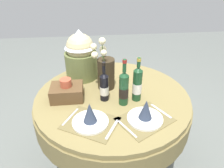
{
  "coord_description": "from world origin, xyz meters",
  "views": [
    {
      "loc": [
        -0.15,
        -1.37,
        1.69
      ],
      "look_at": [
        0.0,
        0.03,
        0.86
      ],
      "focal_mm": 33.06,
      "sensor_mm": 36.0,
      "label": 1
    }
  ],
  "objects": [
    {
      "name": "dining_table",
      "position": [
        0.0,
        0.0,
        0.63
      ],
      "size": [
        1.25,
        1.25,
        0.78
      ],
      "color": "olive",
      "rests_on": "ground"
    },
    {
      "name": "place_setting_right",
      "position": [
        0.18,
        -0.33,
        0.82
      ],
      "size": [
        0.42,
        0.39,
        0.16
      ],
      "color": "brown",
      "rests_on": "dining_table"
    },
    {
      "name": "wine_bottle_left",
      "position": [
        0.07,
        -0.13,
        0.91
      ],
      "size": [
        0.07,
        0.07,
        0.36
      ],
      "color": "#194223",
      "rests_on": "dining_table"
    },
    {
      "name": "wine_bottle_rear",
      "position": [
        -0.07,
        -0.06,
        0.89
      ],
      "size": [
        0.07,
        0.07,
        0.31
      ],
      "color": "black",
      "rests_on": "dining_table"
    },
    {
      "name": "ground",
      "position": [
        0.0,
        0.0,
        0.0
      ],
      "size": [
        8.0,
        8.0,
        0.0
      ],
      "primitive_type": "plane",
      "color": "slate"
    },
    {
      "name": "gift_tub_back_left",
      "position": [
        -0.24,
        0.33,
        1.01
      ],
      "size": [
        0.28,
        0.28,
        0.44
      ],
      "color": "olive",
      "rests_on": "dining_table"
    },
    {
      "name": "place_setting_left",
      "position": [
        -0.18,
        -0.32,
        0.82
      ],
      "size": [
        0.42,
        0.39,
        0.16
      ],
      "color": "brown",
      "rests_on": "dining_table"
    },
    {
      "name": "flower_vase",
      "position": [
        -0.05,
        0.12,
        0.93
      ],
      "size": [
        0.19,
        0.15,
        0.42
      ],
      "color": "#332819",
      "rests_on": "dining_table"
    },
    {
      "name": "wine_bottle_centre",
      "position": [
        0.18,
        -0.08,
        0.91
      ],
      "size": [
        0.07,
        0.07,
        0.35
      ],
      "color": "#194223",
      "rests_on": "dining_table"
    },
    {
      "name": "woven_basket_side_left",
      "position": [
        -0.35,
        -0.01,
        0.84
      ],
      "size": [
        0.24,
        0.19,
        0.17
      ],
      "color": "brown",
      "rests_on": "dining_table"
    }
  ]
}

